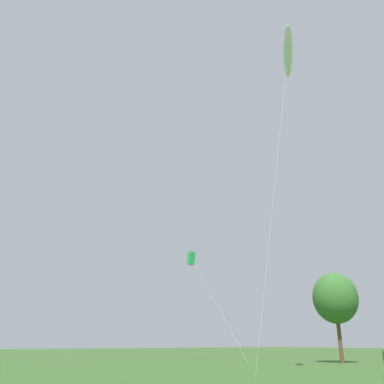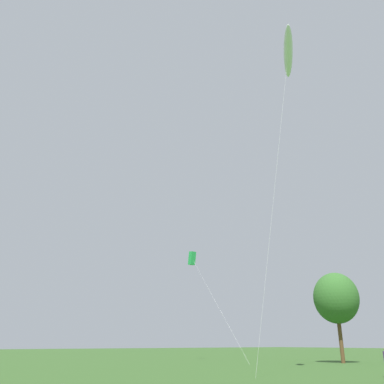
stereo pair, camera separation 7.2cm
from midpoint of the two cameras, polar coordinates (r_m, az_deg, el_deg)
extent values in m
cylinder|color=silver|center=(46.99, 3.42, -14.93)|extent=(1.28, 11.27, 11.81)
cube|color=green|center=(52.68, 0.04, -9.01)|extent=(0.69, 0.85, 1.71)
cylinder|color=silver|center=(29.22, 11.24, 0.46)|extent=(4.07, 1.20, 23.74)
ellipsoid|color=white|center=(35.97, 13.02, 18.10)|extent=(3.67, 3.67, 2.43)
cylinder|color=brown|center=(47.29, 19.62, -18.23)|extent=(0.39, 0.39, 4.72)
ellipsoid|color=#336628|center=(47.49, 19.06, -13.46)|extent=(4.60, 4.60, 5.17)
camera|label=1|loc=(0.04, -89.91, -0.03)|focal=39.18mm
camera|label=2|loc=(0.04, 90.09, 0.03)|focal=39.18mm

